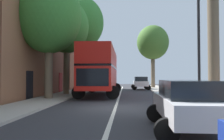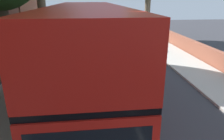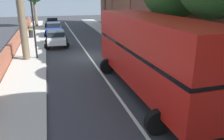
# 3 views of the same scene
# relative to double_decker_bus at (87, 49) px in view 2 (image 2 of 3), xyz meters

# --- Properties ---
(double_decker_bus) EXTENTS (3.61, 10.71, 4.06)m
(double_decker_bus) POSITION_rel_double_decker_bus_xyz_m (0.00, 0.00, 0.00)
(double_decker_bus) COLOR red
(double_decker_bus) RESTS_ON ground
(parked_car_white_right_3) EXTENTS (2.44, 4.20, 1.69)m
(parked_car_white_right_3) POSITION_rel_double_decker_bus_xyz_m (4.20, 9.88, -1.40)
(parked_car_white_right_3) COLOR silver
(parked_car_white_right_3) RESTS_ON ground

